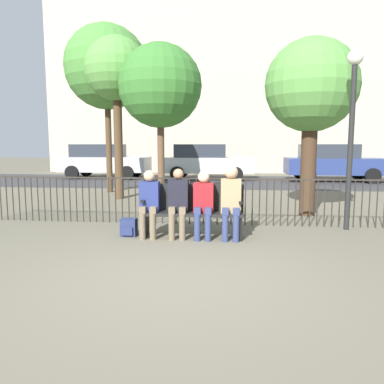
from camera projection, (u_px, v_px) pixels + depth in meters
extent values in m
plane|color=#605B4C|center=(176.00, 278.00, 4.54)|extent=(80.00, 80.00, 0.00)
cube|color=black|center=(192.00, 213.00, 6.47)|extent=(1.78, 0.45, 0.05)
cube|color=black|center=(193.00, 197.00, 6.63)|extent=(1.78, 0.05, 0.47)
cube|color=black|center=(145.00, 225.00, 6.58)|extent=(0.06, 0.38, 0.40)
cube|color=black|center=(240.00, 227.00, 6.41)|extent=(0.06, 0.38, 0.40)
cube|color=black|center=(145.00, 200.00, 6.52)|extent=(0.06, 0.38, 0.04)
cube|color=black|center=(240.00, 201.00, 6.36)|extent=(0.06, 0.38, 0.04)
cylinder|color=brown|center=(142.00, 227.00, 6.35)|extent=(0.11, 0.11, 0.45)
cylinder|color=brown|center=(153.00, 227.00, 6.34)|extent=(0.11, 0.11, 0.45)
cube|color=brown|center=(143.00, 210.00, 6.42)|extent=(0.11, 0.20, 0.12)
cube|color=brown|center=(154.00, 210.00, 6.40)|extent=(0.11, 0.20, 0.12)
cube|color=navy|center=(150.00, 196.00, 6.50)|extent=(0.34, 0.22, 0.52)
sphere|color=tan|center=(149.00, 176.00, 6.44)|extent=(0.20, 0.20, 0.20)
cylinder|color=brown|center=(172.00, 227.00, 6.30)|extent=(0.11, 0.11, 0.45)
cylinder|color=brown|center=(182.00, 227.00, 6.29)|extent=(0.11, 0.11, 0.45)
cube|color=brown|center=(172.00, 210.00, 6.37)|extent=(0.11, 0.20, 0.12)
cube|color=brown|center=(183.00, 210.00, 6.35)|extent=(0.11, 0.20, 0.12)
cube|color=black|center=(179.00, 196.00, 6.45)|extent=(0.34, 0.22, 0.57)
sphere|color=#A37556|center=(178.00, 174.00, 6.38)|extent=(0.18, 0.18, 0.18)
cylinder|color=navy|center=(197.00, 228.00, 6.26)|extent=(0.11, 0.11, 0.45)
cylinder|color=navy|center=(208.00, 228.00, 6.24)|extent=(0.11, 0.11, 0.45)
cube|color=navy|center=(198.00, 211.00, 6.33)|extent=(0.11, 0.20, 0.12)
cube|color=navy|center=(208.00, 211.00, 6.31)|extent=(0.11, 0.20, 0.12)
cube|color=maroon|center=(204.00, 198.00, 6.41)|extent=(0.34, 0.22, 0.51)
sphere|color=beige|center=(204.00, 177.00, 6.35)|extent=(0.20, 0.20, 0.20)
cylinder|color=navy|center=(225.00, 228.00, 6.22)|extent=(0.11, 0.11, 0.45)
cylinder|color=navy|center=(236.00, 229.00, 6.20)|extent=(0.11, 0.11, 0.45)
cube|color=navy|center=(225.00, 211.00, 6.28)|extent=(0.11, 0.20, 0.12)
cube|color=navy|center=(236.00, 211.00, 6.26)|extent=(0.11, 0.20, 0.12)
cube|color=#997F59|center=(231.00, 196.00, 6.36)|extent=(0.34, 0.22, 0.59)
sphere|color=tan|center=(231.00, 172.00, 6.29)|extent=(0.23, 0.23, 0.23)
cube|color=navy|center=(129.00, 227.00, 6.62)|extent=(0.27, 0.20, 0.31)
cube|color=navy|center=(127.00, 231.00, 6.51)|extent=(0.19, 0.04, 0.14)
cylinder|color=#2D2823|center=(0.00, 198.00, 7.97)|extent=(0.02, 0.02, 0.95)
cylinder|color=#2D2823|center=(7.00, 198.00, 7.96)|extent=(0.02, 0.02, 0.95)
cylinder|color=#2D2823|center=(13.00, 198.00, 7.94)|extent=(0.02, 0.02, 0.95)
cylinder|color=#2D2823|center=(19.00, 198.00, 7.93)|extent=(0.02, 0.02, 0.95)
cylinder|color=#2D2823|center=(25.00, 198.00, 7.91)|extent=(0.02, 0.02, 0.95)
cylinder|color=#2D2823|center=(32.00, 199.00, 7.90)|extent=(0.02, 0.02, 0.95)
cylinder|color=#2D2823|center=(38.00, 199.00, 7.89)|extent=(0.02, 0.02, 0.95)
cylinder|color=#2D2823|center=(44.00, 199.00, 7.87)|extent=(0.02, 0.02, 0.95)
cylinder|color=#2D2823|center=(51.00, 199.00, 7.86)|extent=(0.02, 0.02, 0.95)
cylinder|color=#2D2823|center=(57.00, 199.00, 7.85)|extent=(0.02, 0.02, 0.95)
cylinder|color=#2D2823|center=(63.00, 199.00, 7.83)|extent=(0.02, 0.02, 0.95)
cylinder|color=#2D2823|center=(70.00, 199.00, 7.82)|extent=(0.02, 0.02, 0.95)
cylinder|color=#2D2823|center=(76.00, 199.00, 7.80)|extent=(0.02, 0.02, 0.95)
cylinder|color=#2D2823|center=(83.00, 199.00, 7.79)|extent=(0.02, 0.02, 0.95)
cylinder|color=#2D2823|center=(89.00, 199.00, 7.78)|extent=(0.02, 0.02, 0.95)
cylinder|color=#2D2823|center=(96.00, 200.00, 7.76)|extent=(0.02, 0.02, 0.95)
cylinder|color=#2D2823|center=(102.00, 200.00, 7.75)|extent=(0.02, 0.02, 0.95)
cylinder|color=#2D2823|center=(109.00, 200.00, 7.74)|extent=(0.02, 0.02, 0.95)
cylinder|color=#2D2823|center=(116.00, 200.00, 7.72)|extent=(0.02, 0.02, 0.95)
cylinder|color=#2D2823|center=(122.00, 200.00, 7.71)|extent=(0.02, 0.02, 0.95)
cylinder|color=#2D2823|center=(129.00, 200.00, 7.69)|extent=(0.02, 0.02, 0.95)
cylinder|color=#2D2823|center=(135.00, 200.00, 7.68)|extent=(0.02, 0.02, 0.95)
cylinder|color=#2D2823|center=(142.00, 200.00, 7.67)|extent=(0.02, 0.02, 0.95)
cylinder|color=#2D2823|center=(149.00, 200.00, 7.65)|extent=(0.02, 0.02, 0.95)
cylinder|color=#2D2823|center=(156.00, 200.00, 7.64)|extent=(0.02, 0.02, 0.95)
cylinder|color=#2D2823|center=(162.00, 201.00, 7.62)|extent=(0.02, 0.02, 0.95)
cylinder|color=#2D2823|center=(169.00, 201.00, 7.61)|extent=(0.02, 0.02, 0.95)
cylinder|color=#2D2823|center=(176.00, 201.00, 7.60)|extent=(0.02, 0.02, 0.95)
cylinder|color=#2D2823|center=(183.00, 201.00, 7.58)|extent=(0.02, 0.02, 0.95)
cylinder|color=#2D2823|center=(190.00, 201.00, 7.57)|extent=(0.02, 0.02, 0.95)
cylinder|color=#2D2823|center=(196.00, 201.00, 7.56)|extent=(0.02, 0.02, 0.95)
cylinder|color=#2D2823|center=(203.00, 201.00, 7.54)|extent=(0.02, 0.02, 0.95)
cylinder|color=#2D2823|center=(210.00, 201.00, 7.53)|extent=(0.02, 0.02, 0.95)
cylinder|color=#2D2823|center=(217.00, 201.00, 7.51)|extent=(0.02, 0.02, 0.95)
cylinder|color=#2D2823|center=(224.00, 201.00, 7.50)|extent=(0.02, 0.02, 0.95)
cylinder|color=#2D2823|center=(231.00, 202.00, 7.49)|extent=(0.02, 0.02, 0.95)
cylinder|color=#2D2823|center=(238.00, 202.00, 7.47)|extent=(0.02, 0.02, 0.95)
cylinder|color=#2D2823|center=(245.00, 202.00, 7.46)|extent=(0.02, 0.02, 0.95)
cylinder|color=#2D2823|center=(252.00, 202.00, 7.45)|extent=(0.02, 0.02, 0.95)
cylinder|color=#2D2823|center=(260.00, 202.00, 7.43)|extent=(0.02, 0.02, 0.95)
cylinder|color=#2D2823|center=(267.00, 202.00, 7.42)|extent=(0.02, 0.02, 0.95)
cylinder|color=#2D2823|center=(274.00, 202.00, 7.40)|extent=(0.02, 0.02, 0.95)
cylinder|color=#2D2823|center=(281.00, 202.00, 7.39)|extent=(0.02, 0.02, 0.95)
cylinder|color=#2D2823|center=(288.00, 202.00, 7.38)|extent=(0.02, 0.02, 0.95)
cylinder|color=#2D2823|center=(295.00, 203.00, 7.36)|extent=(0.02, 0.02, 0.95)
cylinder|color=#2D2823|center=(303.00, 203.00, 7.35)|extent=(0.02, 0.02, 0.95)
cylinder|color=#2D2823|center=(310.00, 203.00, 7.34)|extent=(0.02, 0.02, 0.95)
cylinder|color=#2D2823|center=(317.00, 203.00, 7.32)|extent=(0.02, 0.02, 0.95)
cylinder|color=#2D2823|center=(325.00, 203.00, 7.31)|extent=(0.02, 0.02, 0.95)
cylinder|color=#2D2823|center=(332.00, 203.00, 7.29)|extent=(0.02, 0.02, 0.95)
cylinder|color=#2D2823|center=(340.00, 203.00, 7.28)|extent=(0.02, 0.02, 0.95)
cylinder|color=#2D2823|center=(347.00, 203.00, 7.27)|extent=(0.02, 0.02, 0.95)
cylinder|color=#2D2823|center=(354.00, 203.00, 7.25)|extent=(0.02, 0.02, 0.95)
cylinder|color=#2D2823|center=(362.00, 204.00, 7.24)|extent=(0.02, 0.02, 0.95)
cylinder|color=#2D2823|center=(369.00, 204.00, 7.22)|extent=(0.02, 0.02, 0.95)
cylinder|color=#2D2823|center=(377.00, 204.00, 7.21)|extent=(0.02, 0.02, 0.95)
cube|color=#2D2823|center=(197.00, 179.00, 7.50)|extent=(9.00, 0.03, 0.03)
cylinder|color=#4C3823|center=(109.00, 142.00, 12.54)|extent=(0.20, 0.20, 3.37)
sphere|color=#478438|center=(107.00, 67.00, 12.24)|extent=(2.74, 2.74, 2.74)
cylinder|color=brown|center=(161.00, 157.00, 10.29)|extent=(0.19, 0.19, 2.56)
sphere|color=#38752D|center=(160.00, 86.00, 10.05)|extent=(2.24, 2.24, 2.24)
cylinder|color=#4C3823|center=(118.00, 144.00, 11.00)|extent=(0.25, 0.25, 3.27)
sphere|color=#569342|center=(117.00, 69.00, 10.73)|extent=(1.83, 1.83, 1.83)
cylinder|color=#422D1E|center=(308.00, 164.00, 8.43)|extent=(0.34, 0.34, 2.34)
sphere|color=#569342|center=(311.00, 85.00, 8.21)|extent=(2.04, 2.04, 2.04)
cylinder|color=black|center=(350.00, 148.00, 6.95)|extent=(0.10, 0.10, 3.08)
sphere|color=silver|center=(355.00, 58.00, 6.74)|extent=(0.28, 0.28, 0.28)
cube|color=#333335|center=(215.00, 181.00, 16.39)|extent=(24.00, 6.00, 0.01)
cube|color=navy|center=(335.00, 166.00, 16.37)|extent=(4.20, 1.70, 0.70)
cube|color=#2D333D|center=(328.00, 151.00, 16.32)|extent=(2.31, 1.56, 0.60)
cylinder|color=black|center=(373.00, 176.00, 15.43)|extent=(0.64, 0.20, 0.64)
cylinder|color=black|center=(358.00, 173.00, 17.14)|extent=(0.64, 0.20, 0.64)
cylinder|color=black|center=(308.00, 175.00, 15.68)|extent=(0.64, 0.20, 0.64)
cylinder|color=black|center=(300.00, 172.00, 17.40)|extent=(0.64, 0.20, 0.64)
cube|color=#B7B7BC|center=(105.00, 164.00, 18.01)|extent=(4.20, 1.70, 0.70)
cube|color=#2D333D|center=(98.00, 151.00, 17.96)|extent=(2.31, 1.56, 0.60)
cylinder|color=black|center=(127.00, 173.00, 17.07)|extent=(0.64, 0.20, 0.64)
cylinder|color=black|center=(136.00, 170.00, 18.79)|extent=(0.64, 0.20, 0.64)
cylinder|color=black|center=(72.00, 172.00, 17.33)|extent=(0.64, 0.20, 0.64)
cylinder|color=black|center=(86.00, 170.00, 19.04)|extent=(0.64, 0.20, 0.64)
cube|color=silver|center=(207.00, 165.00, 17.36)|extent=(4.20, 1.70, 0.70)
cube|color=#2D333D|center=(201.00, 151.00, 17.31)|extent=(2.31, 1.56, 0.60)
cylinder|color=black|center=(236.00, 174.00, 16.42)|extent=(0.64, 0.20, 0.64)
cylinder|color=black|center=(235.00, 171.00, 18.13)|extent=(0.64, 0.20, 0.64)
cylinder|color=black|center=(177.00, 174.00, 16.67)|extent=(0.64, 0.20, 0.64)
cylinder|color=black|center=(182.00, 171.00, 18.39)|extent=(0.64, 0.20, 0.64)
cube|color=#B2A893|center=(221.00, 17.00, 23.09)|extent=(20.00, 6.00, 18.88)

